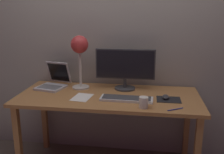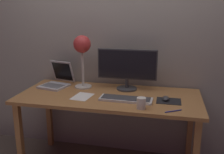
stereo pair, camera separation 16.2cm
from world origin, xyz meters
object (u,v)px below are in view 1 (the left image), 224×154
(coffee_mug, at_px, (144,102))
(pen, at_px, (175,109))
(laptop, at_px, (55,80))
(monitor, at_px, (125,67))
(keyboard_main, at_px, (127,99))
(desk_lamp, at_px, (80,49))
(mouse, at_px, (166,97))

(coffee_mug, bearing_deg, pen, -1.80)
(laptop, bearing_deg, monitor, 1.46)
(keyboard_main, xyz_separation_m, coffee_mug, (0.15, -0.15, 0.03))
(desk_lamp, distance_m, pen, 1.03)
(keyboard_main, distance_m, desk_lamp, 0.65)
(monitor, xyz_separation_m, pen, (0.43, -0.46, -0.21))
(coffee_mug, distance_m, pen, 0.24)
(keyboard_main, bearing_deg, laptop, 158.68)
(monitor, xyz_separation_m, coffee_mug, (0.19, -0.46, -0.17))
(coffee_mug, bearing_deg, laptop, 153.35)
(mouse, bearing_deg, monitor, 147.54)
(laptop, distance_m, coffee_mug, 0.98)
(pen, bearing_deg, keyboard_main, 157.20)
(coffee_mug, bearing_deg, monitor, 112.42)
(pen, bearing_deg, laptop, 158.16)
(keyboard_main, relative_size, laptop, 1.28)
(laptop, height_order, pen, laptop)
(desk_lamp, height_order, pen, desk_lamp)
(keyboard_main, distance_m, laptop, 0.79)
(desk_lamp, relative_size, pen, 3.59)
(monitor, relative_size, mouse, 5.77)
(monitor, height_order, desk_lamp, desk_lamp)
(mouse, bearing_deg, pen, -75.29)
(laptop, height_order, mouse, laptop)
(laptop, xyz_separation_m, pen, (1.12, -0.45, -0.06))
(mouse, distance_m, coffee_mug, 0.29)
(mouse, height_order, coffee_mug, coffee_mug)
(desk_lamp, bearing_deg, coffee_mug, -35.06)
(monitor, distance_m, pen, 0.67)
(desk_lamp, bearing_deg, keyboard_main, -30.54)
(laptop, bearing_deg, coffee_mug, -26.65)
(monitor, relative_size, coffee_mug, 5.22)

